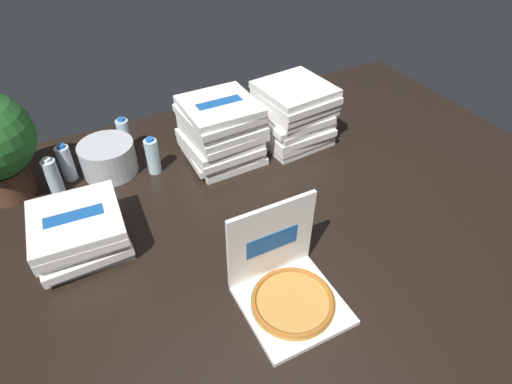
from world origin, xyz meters
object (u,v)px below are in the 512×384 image
(ice_bucket, at_px, (108,158))
(water_bottle_1, at_px, (66,163))
(pizza_stack_left_far, at_px, (221,132))
(water_bottle_0, at_px, (53,177))
(open_pizza_box, at_px, (287,287))
(water_bottle_2, at_px, (153,156))
(water_bottle_3, at_px, (125,135))
(pizza_stack_right_far, at_px, (79,231))
(pizza_stack_right_mid, at_px, (293,114))

(ice_bucket, height_order, water_bottle_1, water_bottle_1)
(pizza_stack_left_far, bearing_deg, water_bottle_0, 172.82)
(open_pizza_box, xyz_separation_m, water_bottle_2, (-0.20, 1.00, 0.03))
(ice_bucket, bearing_deg, water_bottle_0, -169.16)
(water_bottle_0, xyz_separation_m, water_bottle_3, (0.40, 0.20, 0.00))
(water_bottle_1, xyz_separation_m, water_bottle_3, (0.32, 0.12, 0.00))
(ice_bucket, relative_size, water_bottle_1, 1.36)
(pizza_stack_right_far, distance_m, water_bottle_0, 0.43)
(pizza_stack_right_far, relative_size, ice_bucket, 1.43)
(pizza_stack_right_mid, xyz_separation_m, water_bottle_3, (-0.86, 0.33, -0.07))
(pizza_stack_right_far, bearing_deg, ice_bucket, 64.50)
(pizza_stack_right_mid, distance_m, pizza_stack_left_far, 0.42)
(pizza_stack_right_far, height_order, water_bottle_2, water_bottle_2)
(pizza_stack_left_far, height_order, pizza_stack_right_far, pizza_stack_left_far)
(pizza_stack_left_far, xyz_separation_m, pizza_stack_right_far, (-0.79, -0.32, -0.07))
(water_bottle_0, bearing_deg, ice_bucket, 10.84)
(pizza_stack_right_far, xyz_separation_m, ice_bucket, (0.23, 0.48, -0.01))
(open_pizza_box, relative_size, water_bottle_1, 1.84)
(pizza_stack_right_far, bearing_deg, pizza_stack_left_far, 22.15)
(pizza_stack_right_mid, bearing_deg, water_bottle_3, 159.18)
(open_pizza_box, height_order, water_bottle_1, open_pizza_box)
(ice_bucket, xyz_separation_m, water_bottle_2, (0.20, -0.11, 0.01))
(pizza_stack_right_far, bearing_deg, pizza_stack_right_mid, 13.96)
(open_pizza_box, distance_m, water_bottle_1, 1.29)
(ice_bucket, xyz_separation_m, water_bottle_0, (-0.27, -0.05, 0.01))
(open_pizza_box, relative_size, pizza_stack_right_mid, 0.93)
(pizza_stack_left_far, bearing_deg, pizza_stack_right_mid, -2.73)
(pizza_stack_left_far, relative_size, water_bottle_2, 1.95)
(open_pizza_box, bearing_deg, ice_bucket, 110.16)
(water_bottle_0, relative_size, water_bottle_1, 1.00)
(pizza_stack_right_mid, bearing_deg, ice_bucket, 169.82)
(ice_bucket, bearing_deg, pizza_stack_right_far, -115.50)
(water_bottle_2, bearing_deg, water_bottle_0, 173.54)
(pizza_stack_left_far, distance_m, water_bottle_0, 0.85)
(ice_bucket, bearing_deg, open_pizza_box, -69.84)
(pizza_stack_right_far, bearing_deg, water_bottle_2, 40.92)
(pizza_stack_right_far, xyz_separation_m, water_bottle_3, (0.35, 0.63, 0.00))
(pizza_stack_right_far, height_order, ice_bucket, pizza_stack_right_far)
(pizza_stack_right_mid, xyz_separation_m, water_bottle_0, (-1.26, 0.13, -0.07))
(open_pizza_box, height_order, ice_bucket, open_pizza_box)
(water_bottle_2, height_order, water_bottle_3, same)
(open_pizza_box, xyz_separation_m, pizza_stack_right_far, (-0.64, 0.63, 0.02))
(water_bottle_2, bearing_deg, water_bottle_3, 107.01)
(pizza_stack_right_far, height_order, water_bottle_1, water_bottle_1)
(ice_bucket, height_order, water_bottle_3, water_bottle_3)
(water_bottle_0, height_order, water_bottle_2, same)
(water_bottle_1, bearing_deg, pizza_stack_right_far, -93.53)
(open_pizza_box, distance_m, water_bottle_3, 1.29)
(pizza_stack_left_far, distance_m, water_bottle_1, 0.79)
(open_pizza_box, height_order, water_bottle_3, open_pizza_box)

